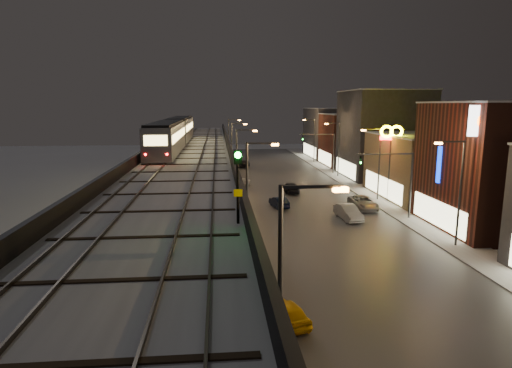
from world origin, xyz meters
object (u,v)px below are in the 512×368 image
car_taxi (286,312)px  car_far_white (244,163)px  car_near_white (279,202)px  rail_signal (238,172)px  car_onc_dark (363,203)px  car_mid_dark (291,188)px  car_onc_silver (348,213)px  sign_citgo (483,139)px  subway_train (175,132)px  car_mid_silver (242,183)px

car_taxi → car_far_white: car_far_white is taller
car_taxi → car_near_white: bearing=-116.8°
rail_signal → car_near_white: rail_signal is taller
car_near_white → car_onc_dark: size_ratio=0.73×
car_mid_dark → car_onc_dark: car_onc_dark is taller
car_mid_dark → car_onc_dark: size_ratio=0.87×
car_onc_silver → car_onc_dark: (3.10, 4.28, -0.03)m
car_onc_dark → car_taxi: bearing=-117.2°
car_taxi → car_onc_silver: bearing=-134.9°
sign_citgo → rail_signal: bearing=-144.6°
subway_train → car_onc_dark: 25.42m
car_taxi → car_onc_dark: car_onc_dark is taller
subway_train → car_taxi: (9.13, -34.99, -7.69)m
subway_train → car_near_white: (12.56, -8.33, -7.68)m
rail_signal → car_near_white: bearing=78.3°
car_far_white → car_onc_dark: 36.82m
car_mid_silver → car_onc_dark: 19.73m
rail_signal → car_near_white: size_ratio=0.86×
car_mid_silver → sign_citgo: 34.52m
car_onc_dark → subway_train: bearing=155.7°
sign_citgo → car_far_white: bearing=108.7°
car_onc_silver → car_onc_dark: 5.29m
car_taxi → car_onc_silver: (9.85, 20.67, 0.14)m
rail_signal → car_onc_silver: 28.17m
car_onc_silver → sign_citgo: size_ratio=0.39×
car_onc_dark → sign_citgo: 16.61m
subway_train → car_far_white: bearing=67.0°
subway_train → car_taxi: bearing=-75.4°
car_far_white → car_onc_dark: (11.51, -34.97, -0.01)m
car_taxi → sign_citgo: 22.88m
subway_train → car_mid_silver: 12.65m
car_taxi → sign_citgo: bearing=-166.7°
rail_signal → car_taxi: rail_signal is taller
subway_train → car_near_white: bearing=-33.5°
rail_signal → car_onc_dark: (15.68, 28.12, -8.22)m
car_near_white → car_mid_dark: size_ratio=0.84×
car_mid_silver → car_mid_dark: (6.47, -4.62, -0.00)m
car_far_white → car_onc_dark: size_ratio=0.83×
subway_train → car_taxi: subway_train is taller
rail_signal → car_onc_silver: rail_signal is taller
rail_signal → car_taxi: bearing=49.1°
rail_signal → car_near_white: (6.16, 29.83, -8.32)m
car_mid_silver → car_onc_silver: size_ratio=1.04×
car_near_white → car_onc_dark: car_onc_dark is taller
sign_citgo → subway_train: bearing=139.0°
car_mid_dark → car_far_white: 25.35m
car_near_white → car_onc_dark: (9.52, -1.71, 0.10)m
car_mid_silver → car_onc_silver: (10.05, -18.99, 0.10)m
car_onc_silver → car_onc_dark: car_onc_silver is taller
car_near_white → sign_citgo: (14.44, -15.18, 8.49)m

